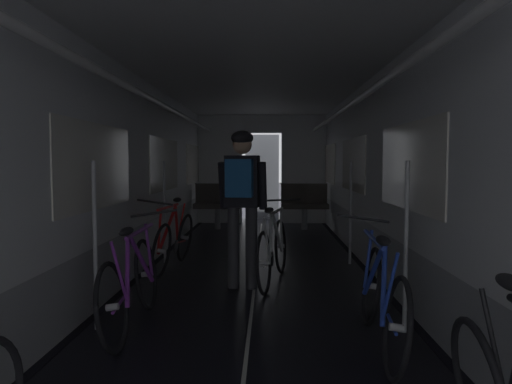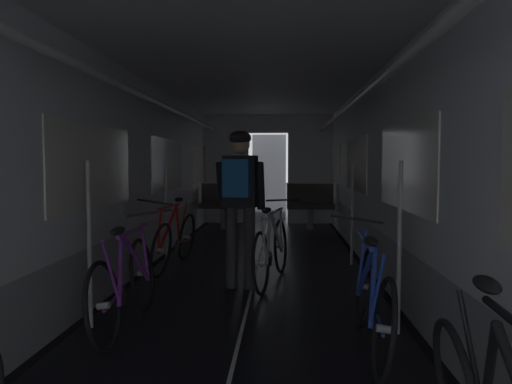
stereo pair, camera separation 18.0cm
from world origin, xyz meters
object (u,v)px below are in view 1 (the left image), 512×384
person_cyclist_aisle (242,191)px  bicycle_silver_in_aisle (273,250)px  bicycle_purple (132,283)px  bicycle_red (174,240)px  bench_seat_far_right (304,202)px  bicycle_blue (381,298)px  bench_seat_far_left (218,202)px

person_cyclist_aisle → bicycle_silver_in_aisle: person_cyclist_aisle is taller
bicycle_purple → bicycle_red: bearing=92.3°
bench_seat_far_right → bicycle_purple: (-1.88, -5.93, -0.19)m
bicycle_purple → person_cyclist_aisle: 1.67m
bicycle_blue → bicycle_red: bearing=128.9°
bicycle_red → bicycle_silver_in_aisle: size_ratio=1.01×
bench_seat_far_left → bicycle_red: bearing=-92.6°
bench_seat_far_right → bicycle_red: same height
bench_seat_far_left → bicycle_silver_in_aisle: (1.11, -4.41, -0.18)m
bench_seat_far_right → bicycle_purple: 6.22m
person_cyclist_aisle → bicycle_purple: bearing=-124.1°
bench_seat_far_right → person_cyclist_aisle: size_ratio=0.57×
person_cyclist_aisle → bicycle_silver_in_aisle: bearing=37.3°
bicycle_purple → bicycle_red: 2.19m
bench_seat_far_left → bicycle_purple: bicycle_purple is taller
bicycle_purple → bicycle_blue: bicycle_purple is taller
bench_seat_far_right → person_cyclist_aisle: (-1.03, -4.67, 0.50)m
bench_seat_far_right → bicycle_purple: size_ratio=0.58×
bench_seat_far_right → bicycle_purple: bearing=-107.6°
bench_seat_far_left → bicycle_silver_in_aisle: size_ratio=0.59×
person_cyclist_aisle → bench_seat_far_right: bearing=77.6°
bicycle_red → person_cyclist_aisle: 1.49m
bicycle_red → bench_seat_far_right: bearing=62.3°
bicycle_red → bench_seat_far_left: bearing=87.4°
person_cyclist_aisle → bicycle_silver_in_aisle: size_ratio=1.03×
bicycle_red → bicycle_purple: bearing=-87.7°
bench_seat_far_left → bench_seat_far_right: (1.80, 0.00, 0.00)m
bench_seat_far_right → bicycle_red: size_ratio=0.58×
bicycle_purple → bicycle_blue: bearing=-10.8°
bench_seat_far_left → bicycle_silver_in_aisle: bench_seat_far_left is taller
bicycle_red → person_cyclist_aisle: person_cyclist_aisle is taller
bicycle_silver_in_aisle → bicycle_red: bearing=152.4°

